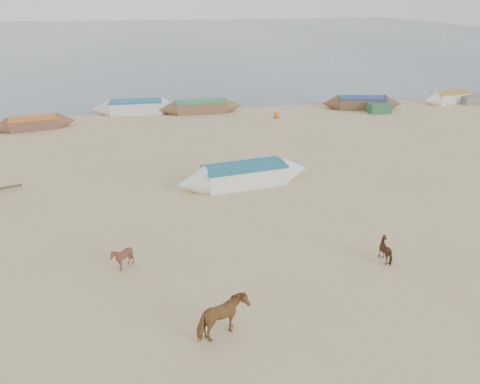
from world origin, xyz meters
name	(u,v)px	position (x,y,z in m)	size (l,w,h in m)	color
ground	(266,272)	(0.00, 0.00, 0.00)	(140.00, 140.00, 0.00)	tan
sea	(156,37)	(0.00, 82.00, 0.01)	(160.00, 160.00, 0.00)	slate
cow_adult	(222,318)	(-1.82, -2.61, 0.57)	(0.61, 1.34, 1.14)	brown
calf_front	(122,257)	(-4.32, 1.10, 0.40)	(0.64, 0.72, 0.79)	#582F1B
calf_right	(388,250)	(3.96, -0.11, 0.37)	(0.73, 0.62, 0.73)	#56321B
near_canoe	(245,175)	(0.84, 7.04, 0.47)	(6.17, 1.35, 0.93)	white
waterline_canoes	(189,108)	(-0.17, 20.64, 0.43)	(61.86, 4.92, 0.94)	brown
beach_clutter	(243,112)	(3.41, 19.37, 0.30)	(44.61, 5.03, 0.64)	#295B33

